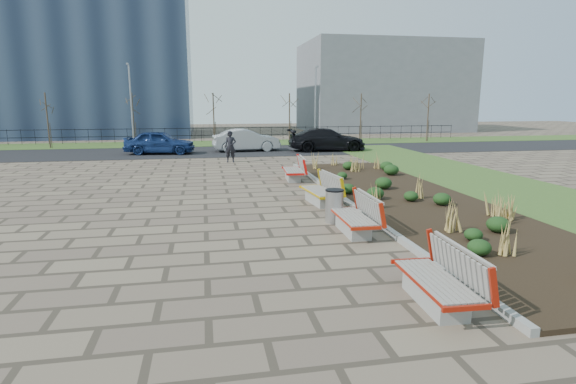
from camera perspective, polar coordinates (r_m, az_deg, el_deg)
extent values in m
plane|color=#6C5D4A|center=(9.96, -5.39, -8.81)|extent=(120.00, 120.00, 0.00)
cube|color=black|center=(16.31, 15.30, -0.94)|extent=(4.50, 18.00, 0.10)
cube|color=gray|center=(15.44, 7.49, -1.21)|extent=(0.16, 18.00, 0.15)
cube|color=#33511E|center=(18.86, 28.41, -0.37)|extent=(5.00, 38.00, 0.04)
cube|color=#33511E|center=(37.48, -9.36, 6.11)|extent=(80.00, 5.00, 0.04)
cube|color=black|center=(31.51, -9.09, 5.10)|extent=(80.00, 7.00, 0.02)
cylinder|color=#B2B2B7|center=(12.97, 5.90, -1.82)|extent=(0.51, 0.51, 0.95)
imported|color=black|center=(25.82, -7.32, 5.74)|extent=(0.70, 0.50, 1.79)
imported|color=navy|center=(30.76, -15.97, 6.10)|extent=(4.67, 2.35, 1.53)
imported|color=#979A9D|center=(31.42, -5.32, 6.58)|extent=(4.71, 1.98, 1.51)
imported|color=black|center=(31.58, 4.95, 6.65)|extent=(5.44, 2.37, 1.56)
cube|color=slate|center=(55.39, 11.79, 12.88)|extent=(18.00, 12.00, 10.00)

